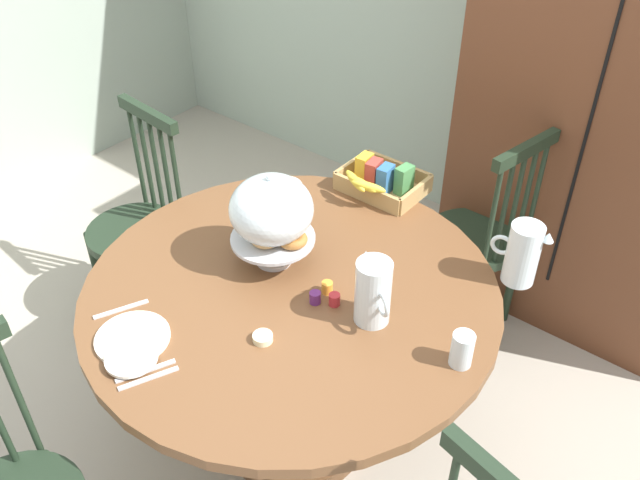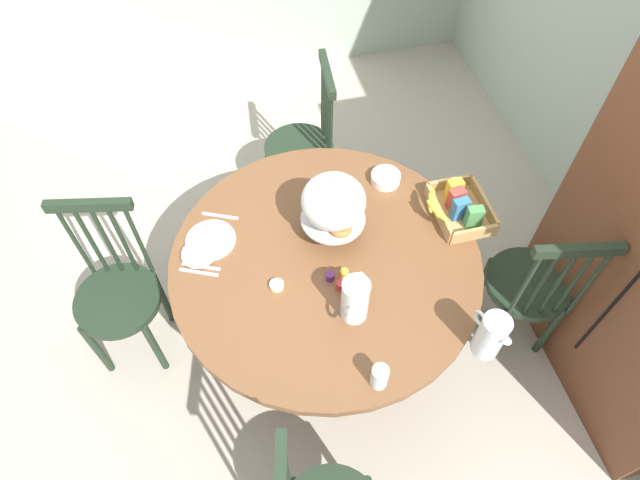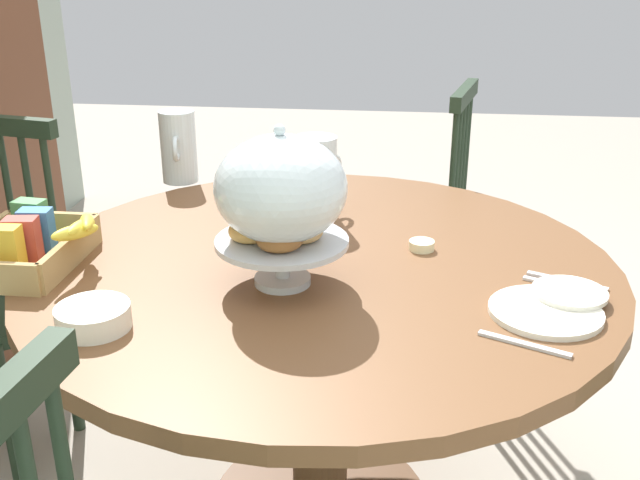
% 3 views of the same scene
% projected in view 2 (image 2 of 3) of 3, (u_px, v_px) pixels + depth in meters
% --- Properties ---
extents(ground_plane, '(10.00, 10.00, 0.00)m').
position_uv_depth(ground_plane, '(306.00, 348.00, 2.89)').
color(ground_plane, '#A89E8E').
extents(dining_table, '(1.34, 1.34, 0.74)m').
position_uv_depth(dining_table, '(325.00, 281.00, 2.48)').
color(dining_table, brown).
rests_on(dining_table, ground_plane).
extents(windsor_chair_near_window, '(0.41, 0.41, 0.97)m').
position_uv_depth(windsor_chair_near_window, '(530.00, 288.00, 2.58)').
color(windsor_chair_near_window, '#1E2D1E').
rests_on(windsor_chair_near_window, ground_plane).
extents(windsor_chair_by_cabinet, '(0.40, 0.40, 0.97)m').
position_uv_depth(windsor_chair_by_cabinet, '(303.00, 148.00, 3.14)').
color(windsor_chair_by_cabinet, '#1E2D1E').
rests_on(windsor_chair_by_cabinet, ground_plane).
extents(windsor_chair_facing_door, '(0.41, 0.41, 0.97)m').
position_uv_depth(windsor_chair_facing_door, '(119.00, 295.00, 2.56)').
color(windsor_chair_facing_door, '#1E2D1E').
rests_on(windsor_chair_facing_door, ground_plane).
extents(pastry_stand_with_dome, '(0.28, 0.28, 0.34)m').
position_uv_depth(pastry_stand_with_dome, '(334.00, 203.00, 2.26)').
color(pastry_stand_with_dome, silver).
rests_on(pastry_stand_with_dome, dining_table).
extents(orange_juice_pitcher, '(0.18, 0.12, 0.22)m').
position_uv_depth(orange_juice_pitcher, '(355.00, 301.00, 2.10)').
color(orange_juice_pitcher, silver).
rests_on(orange_juice_pitcher, dining_table).
extents(milk_pitcher, '(0.19, 0.11, 0.21)m').
position_uv_depth(milk_pitcher, '(490.00, 336.00, 2.01)').
color(milk_pitcher, silver).
rests_on(milk_pitcher, dining_table).
extents(cereal_basket, '(0.32, 0.30, 0.12)m').
position_uv_depth(cereal_basket, '(458.00, 207.00, 2.44)').
color(cereal_basket, tan).
rests_on(cereal_basket, dining_table).
extents(china_plate_large, '(0.22, 0.22, 0.01)m').
position_uv_depth(china_plate_large, '(211.00, 240.00, 2.39)').
color(china_plate_large, white).
rests_on(china_plate_large, dining_table).
extents(china_plate_small, '(0.15, 0.15, 0.01)m').
position_uv_depth(china_plate_small, '(199.00, 254.00, 2.33)').
color(china_plate_small, white).
rests_on(china_plate_small, china_plate_large).
extents(cereal_bowl, '(0.14, 0.14, 0.04)m').
position_uv_depth(cereal_bowl, '(386.00, 178.00, 2.58)').
color(cereal_bowl, white).
rests_on(cereal_bowl, dining_table).
extents(drinking_glass, '(0.06, 0.06, 0.11)m').
position_uv_depth(drinking_glass, '(380.00, 377.00, 1.96)').
color(drinking_glass, silver).
rests_on(drinking_glass, dining_table).
extents(butter_dish, '(0.06, 0.06, 0.02)m').
position_uv_depth(butter_dish, '(277.00, 285.00, 2.24)').
color(butter_dish, beige).
rests_on(butter_dish, dining_table).
extents(jam_jar_strawberry, '(0.04, 0.04, 0.04)m').
position_uv_depth(jam_jar_strawberry, '(341.00, 285.00, 2.23)').
color(jam_jar_strawberry, '#B7282D').
rests_on(jam_jar_strawberry, dining_table).
extents(jam_jar_apricot, '(0.04, 0.04, 0.04)m').
position_uv_depth(jam_jar_apricot, '(344.00, 274.00, 2.27)').
color(jam_jar_apricot, orange).
rests_on(jam_jar_apricot, dining_table).
extents(jam_jar_grape, '(0.04, 0.04, 0.04)m').
position_uv_depth(jam_jar_grape, '(330.00, 276.00, 2.26)').
color(jam_jar_grape, '#5B2366').
rests_on(jam_jar_grape, dining_table).
extents(table_knife, '(0.08, 0.16, 0.01)m').
position_uv_depth(table_knife, '(201.00, 267.00, 2.31)').
color(table_knife, silver).
rests_on(table_knife, dining_table).
extents(dinner_fork, '(0.08, 0.16, 0.01)m').
position_uv_depth(dinner_fork, '(199.00, 272.00, 2.29)').
color(dinner_fork, silver).
rests_on(dinner_fork, dining_table).
extents(soup_spoon, '(0.08, 0.16, 0.01)m').
position_uv_depth(soup_spoon, '(220.00, 216.00, 2.47)').
color(soup_spoon, silver).
rests_on(soup_spoon, dining_table).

